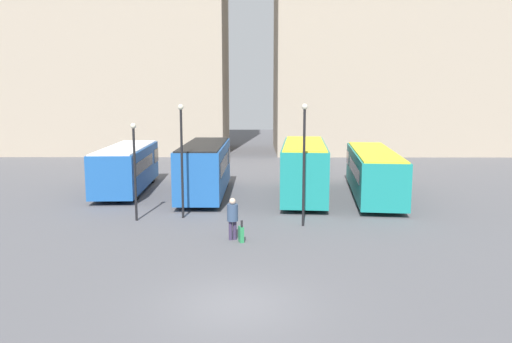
{
  "coord_description": "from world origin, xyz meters",
  "views": [
    {
      "loc": [
        0.6,
        -13.95,
        6.07
      ],
      "look_at": [
        0.61,
        13.36,
        1.99
      ],
      "focal_mm": 35.0,
      "sensor_mm": 36.0,
      "label": 1
    }
  ],
  "objects_px": {
    "traveler": "(232,215)",
    "lamp_post_0": "(181,152)",
    "bus_3": "(373,171)",
    "lamp_post_1": "(134,163)",
    "bus_0": "(127,167)",
    "bus_2": "(304,167)",
    "lamp_post_2": "(304,155)",
    "bus_1": "(205,167)",
    "suitcase": "(241,234)"
  },
  "relations": [
    {
      "from": "bus_0",
      "to": "lamp_post_0",
      "type": "xyz_separation_m",
      "value": [
        4.7,
        -7.47,
        1.79
      ]
    },
    {
      "from": "bus_2",
      "to": "lamp_post_1",
      "type": "height_order",
      "value": "lamp_post_1"
    },
    {
      "from": "lamp_post_0",
      "to": "traveler",
      "type": "bearing_deg",
      "value": -55.48
    },
    {
      "from": "bus_2",
      "to": "lamp_post_2",
      "type": "relative_size",
      "value": 1.76
    },
    {
      "from": "traveler",
      "to": "lamp_post_0",
      "type": "xyz_separation_m",
      "value": [
        -2.7,
        3.93,
        2.28
      ]
    },
    {
      "from": "bus_2",
      "to": "lamp_post_2",
      "type": "height_order",
      "value": "lamp_post_2"
    },
    {
      "from": "bus_2",
      "to": "lamp_post_2",
      "type": "xyz_separation_m",
      "value": [
        -0.7,
        -7.1,
        1.58
      ]
    },
    {
      "from": "bus_1",
      "to": "lamp_post_1",
      "type": "xyz_separation_m",
      "value": [
        -2.78,
        -6.46,
        1.14
      ]
    },
    {
      "from": "bus_0",
      "to": "bus_2",
      "type": "distance_m",
      "value": 11.52
    },
    {
      "from": "bus_0",
      "to": "bus_2",
      "type": "relative_size",
      "value": 0.95
    },
    {
      "from": "traveler",
      "to": "suitcase",
      "type": "relative_size",
      "value": 1.88
    },
    {
      "from": "bus_0",
      "to": "bus_2",
      "type": "xyz_separation_m",
      "value": [
        11.35,
        -1.96,
        0.23
      ]
    },
    {
      "from": "bus_1",
      "to": "lamp_post_2",
      "type": "relative_size",
      "value": 1.65
    },
    {
      "from": "bus_2",
      "to": "lamp_post_1",
      "type": "bearing_deg",
      "value": 129.47
    },
    {
      "from": "bus_2",
      "to": "suitcase",
      "type": "relative_size",
      "value": 10.49
    },
    {
      "from": "bus_3",
      "to": "lamp_post_2",
      "type": "height_order",
      "value": "lamp_post_2"
    },
    {
      "from": "bus_2",
      "to": "bus_1",
      "type": "bearing_deg",
      "value": 91.46
    },
    {
      "from": "bus_0",
      "to": "bus_3",
      "type": "relative_size",
      "value": 0.82
    },
    {
      "from": "traveler",
      "to": "lamp_post_0",
      "type": "distance_m",
      "value": 5.29
    },
    {
      "from": "traveler",
      "to": "bus_2",
      "type": "bearing_deg",
      "value": -39.97
    },
    {
      "from": "bus_0",
      "to": "lamp_post_2",
      "type": "xyz_separation_m",
      "value": [
        10.65,
        -9.06,
        1.81
      ]
    },
    {
      "from": "bus_3",
      "to": "lamp_post_1",
      "type": "bearing_deg",
      "value": 122.02
    },
    {
      "from": "bus_3",
      "to": "lamp_post_2",
      "type": "xyz_separation_m",
      "value": [
        -4.98,
        -7.29,
        1.84
      ]
    },
    {
      "from": "bus_3",
      "to": "lamp_post_0",
      "type": "relative_size",
      "value": 2.04
    },
    {
      "from": "lamp_post_0",
      "to": "lamp_post_2",
      "type": "xyz_separation_m",
      "value": [
        5.95,
        -1.59,
        0.02
      ]
    },
    {
      "from": "bus_3",
      "to": "lamp_post_1",
      "type": "relative_size",
      "value": 2.42
    },
    {
      "from": "bus_0",
      "to": "bus_1",
      "type": "xyz_separation_m",
      "value": [
        5.25,
        -1.57,
        0.18
      ]
    },
    {
      "from": "bus_2",
      "to": "bus_0",
      "type": "bearing_deg",
      "value": 85.33
    },
    {
      "from": "bus_3",
      "to": "lamp_post_2",
      "type": "distance_m",
      "value": 9.02
    },
    {
      "from": "bus_1",
      "to": "bus_2",
      "type": "relative_size",
      "value": 0.94
    },
    {
      "from": "bus_0",
      "to": "lamp_post_0",
      "type": "height_order",
      "value": "lamp_post_0"
    },
    {
      "from": "lamp_post_1",
      "to": "lamp_post_2",
      "type": "distance_m",
      "value": 8.26
    },
    {
      "from": "bus_0",
      "to": "suitcase",
      "type": "xyz_separation_m",
      "value": [
        7.78,
        -11.75,
        -1.24
      ]
    },
    {
      "from": "lamp_post_0",
      "to": "lamp_post_1",
      "type": "distance_m",
      "value": 2.35
    },
    {
      "from": "bus_3",
      "to": "suitcase",
      "type": "relative_size",
      "value": 12.08
    },
    {
      "from": "bus_1",
      "to": "lamp_post_2",
      "type": "height_order",
      "value": "lamp_post_2"
    },
    {
      "from": "lamp_post_1",
      "to": "suitcase",
      "type": "bearing_deg",
      "value": -35.05
    },
    {
      "from": "traveler",
      "to": "lamp_post_2",
      "type": "height_order",
      "value": "lamp_post_2"
    },
    {
      "from": "bus_0",
      "to": "lamp_post_1",
      "type": "relative_size",
      "value": 1.99
    },
    {
      "from": "bus_0",
      "to": "bus_1",
      "type": "distance_m",
      "value": 5.48
    },
    {
      "from": "suitcase",
      "to": "lamp_post_2",
      "type": "height_order",
      "value": "lamp_post_2"
    },
    {
      "from": "bus_0",
      "to": "lamp_post_1",
      "type": "height_order",
      "value": "lamp_post_1"
    },
    {
      "from": "traveler",
      "to": "bus_0",
      "type": "bearing_deg",
      "value": 15.75
    },
    {
      "from": "bus_0",
      "to": "lamp_post_1",
      "type": "bearing_deg",
      "value": -165.29
    },
    {
      "from": "bus_2",
      "to": "bus_3",
      "type": "bearing_deg",
      "value": -82.35
    },
    {
      "from": "bus_2",
      "to": "lamp_post_0",
      "type": "relative_size",
      "value": 1.78
    },
    {
      "from": "suitcase",
      "to": "lamp_post_2",
      "type": "relative_size",
      "value": 0.17
    },
    {
      "from": "suitcase",
      "to": "lamp_post_1",
      "type": "bearing_deg",
      "value": 37.68
    },
    {
      "from": "bus_1",
      "to": "traveler",
      "type": "distance_m",
      "value": 10.08
    },
    {
      "from": "bus_0",
      "to": "bus_2",
      "type": "bearing_deg",
      "value": -102.19
    }
  ]
}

